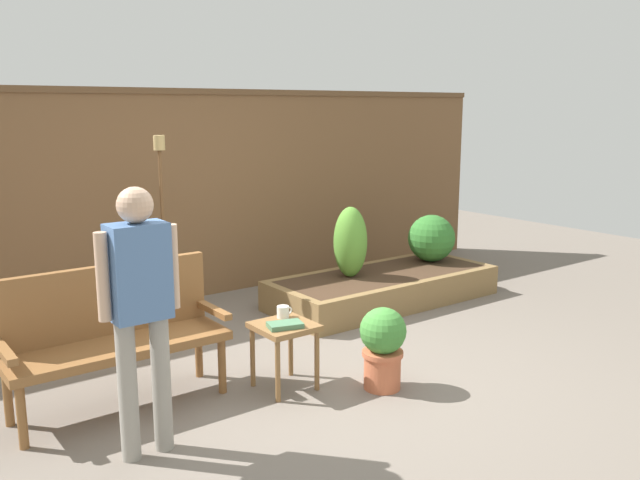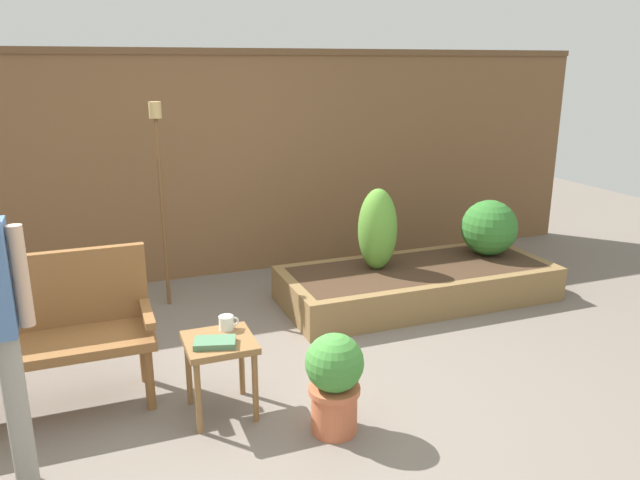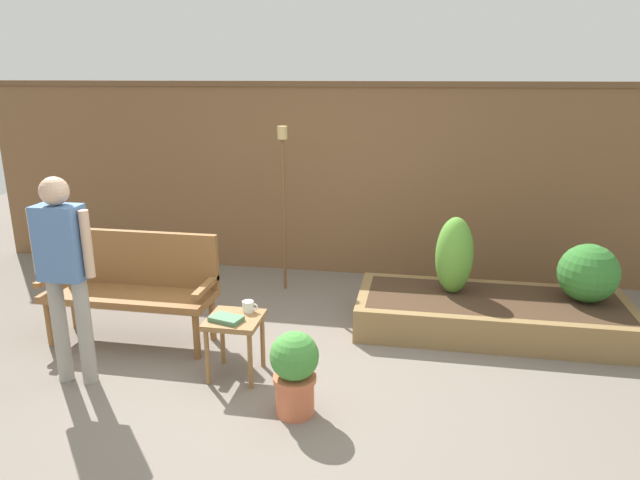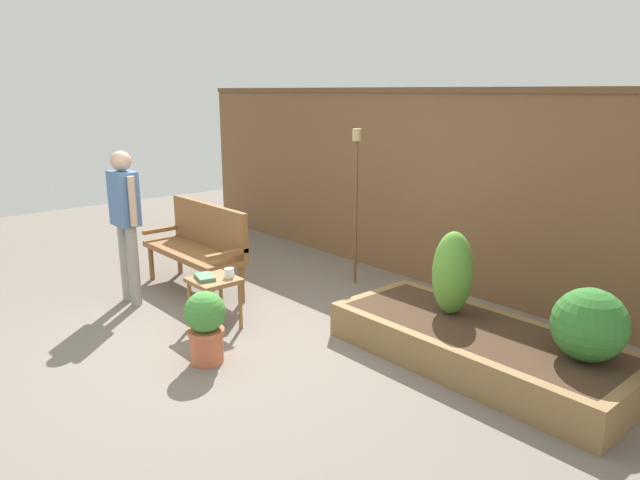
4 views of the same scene
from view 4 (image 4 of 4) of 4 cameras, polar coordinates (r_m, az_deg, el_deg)
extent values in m
plane|color=#70665B|center=(5.18, -8.48, -9.92)|extent=(14.00, 14.00, 0.00)
cube|color=brown|center=(6.58, 10.55, 4.81)|extent=(8.40, 0.10, 2.10)
cube|color=brown|center=(6.49, 11.00, 14.25)|extent=(8.40, 0.14, 0.06)
cylinder|color=brown|center=(6.03, -7.69, -4.30)|extent=(0.06, 0.06, 0.40)
cylinder|color=brown|center=(5.85, -10.63, -5.01)|extent=(0.06, 0.06, 0.40)
cylinder|color=brown|center=(7.12, -13.61, -1.64)|extent=(0.06, 0.06, 0.40)
cylinder|color=brown|center=(6.97, -16.22, -2.16)|extent=(0.06, 0.06, 0.40)
cube|color=brown|center=(6.42, -12.37, -1.20)|extent=(1.44, 0.48, 0.06)
cube|color=brown|center=(6.45, -10.88, 1.43)|extent=(1.44, 0.06, 0.48)
cube|color=brown|center=(6.98, -15.20, 0.99)|extent=(0.06, 0.48, 0.04)
cube|color=brown|center=(5.81, -9.12, -1.37)|extent=(0.06, 0.48, 0.04)
cylinder|color=olive|center=(5.38, -7.82, -6.43)|extent=(0.04, 0.04, 0.44)
cylinder|color=olive|center=(5.22, -10.86, -7.23)|extent=(0.04, 0.04, 0.44)
cylinder|color=olive|center=(5.64, -9.69, -5.49)|extent=(0.04, 0.04, 0.44)
cylinder|color=olive|center=(5.49, -12.63, -6.22)|extent=(0.04, 0.04, 0.44)
cube|color=olive|center=(5.35, -10.36, -3.92)|extent=(0.40, 0.40, 0.04)
cylinder|color=white|center=(5.33, -8.89, -3.21)|extent=(0.09, 0.09, 0.09)
torus|color=white|center=(5.29, -8.60, -3.33)|extent=(0.06, 0.01, 0.06)
cube|color=#4C7A56|center=(5.34, -11.23, -3.59)|extent=(0.26, 0.20, 0.03)
cylinder|color=#C66642|center=(4.83, -11.04, -10.33)|extent=(0.26, 0.26, 0.25)
cylinder|color=#C66642|center=(4.77, -11.12, -8.80)|extent=(0.29, 0.29, 0.04)
sphere|color=#428938|center=(4.71, -11.22, -6.93)|extent=(0.33, 0.33, 0.33)
cube|color=olive|center=(4.52, 11.97, -11.78)|extent=(2.40, 0.09, 0.30)
cube|color=olive|center=(5.23, 18.06, -8.51)|extent=(2.40, 0.09, 0.30)
cube|color=olive|center=(5.52, 5.21, -6.56)|extent=(0.09, 0.82, 0.30)
cube|color=olive|center=(4.42, 28.12, -13.95)|extent=(0.09, 0.82, 0.30)
cube|color=#422D1E|center=(4.87, 15.25, -10.04)|extent=(2.22, 0.82, 0.30)
cylinder|color=brown|center=(5.06, 12.66, -6.69)|extent=(0.04, 0.04, 0.06)
ellipsoid|color=#569333|center=(4.96, 12.87, -3.18)|extent=(0.34, 0.34, 0.71)
cylinder|color=brown|center=(4.55, 24.60, -10.22)|extent=(0.04, 0.04, 0.06)
sphere|color=#33752D|center=(4.46, 24.91, -7.54)|extent=(0.52, 0.52, 0.52)
cylinder|color=brown|center=(6.43, 3.53, 2.54)|extent=(0.03, 0.03, 1.60)
cylinder|color=tan|center=(6.30, 3.66, 10.26)|extent=(0.10, 0.10, 0.13)
cylinder|color=gray|center=(6.14, -17.80, -2.48)|extent=(0.11, 0.11, 0.82)
cylinder|color=gray|center=(6.32, -18.54, -2.07)|extent=(0.11, 0.11, 0.82)
cube|color=#4C70A3|center=(6.08, -18.68, 3.88)|extent=(0.32, 0.20, 0.54)
cylinder|color=tan|center=(5.89, -17.91, 3.64)|extent=(0.07, 0.07, 0.49)
cylinder|color=tan|center=(6.26, -19.40, 4.11)|extent=(0.07, 0.07, 0.49)
sphere|color=tan|center=(6.02, -18.96, 7.34)|extent=(0.20, 0.20, 0.20)
camera|label=1|loc=(6.97, -51.72, 7.88)|focal=37.53mm
camera|label=2|loc=(5.04, -49.68, 8.39)|focal=34.26mm
camera|label=3|loc=(3.27, -63.62, 8.44)|focal=32.00mm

